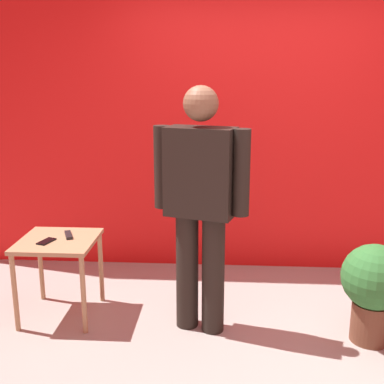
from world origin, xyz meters
name	(u,v)px	position (x,y,z in m)	size (l,w,h in m)	color
ground_plane	(272,362)	(0.00, 0.00, 0.00)	(12.00, 12.00, 0.00)	#9E9991
back_wall_red	(261,101)	(0.00, 1.62, 1.54)	(5.74, 0.12, 3.08)	red
standing_person	(200,199)	(-0.48, 0.40, 0.96)	(0.67, 0.35, 1.71)	black
side_table	(59,251)	(-1.52, 0.52, 0.51)	(0.55, 0.55, 0.60)	tan
cell_phone	(46,241)	(-1.58, 0.45, 0.61)	(0.07, 0.14, 0.01)	black
tv_remote	(68,235)	(-1.46, 0.58, 0.61)	(0.04, 0.17, 0.02)	black
potted_plant	(374,285)	(0.69, 0.30, 0.41)	(0.44, 0.44, 0.69)	brown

